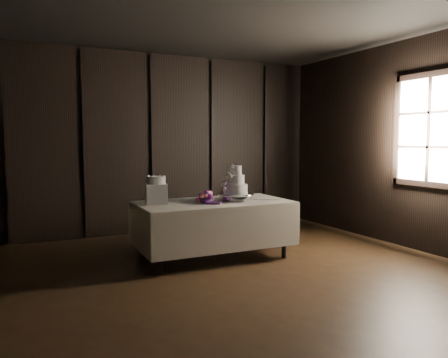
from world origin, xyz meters
TOP-DOWN VIEW (x-y plane):
  - room at (0.00, 0.00)m, footprint 6.08×7.08m
  - window at (2.97, 0.50)m, footprint 0.06×1.16m
  - display_table at (0.22, 1.51)m, footprint 2.00×1.06m
  - cake_stand at (0.52, 1.48)m, footprint 0.62×0.62m
  - wedding_cake at (0.50, 1.46)m, footprint 0.35×0.31m
  - bouquet at (0.07, 1.42)m, footprint 0.50×0.51m
  - box_pedestal at (-0.51, 1.66)m, footprint 0.31×0.31m
  - small_cake at (-0.51, 1.66)m, footprint 0.32×0.32m
  - cake_knife at (0.87, 1.33)m, footprint 0.33×0.21m

SIDE VIEW (x-z plane):
  - display_table at x=0.22m, z-range 0.04..0.80m
  - cake_knife at x=0.87m, z-range 0.76..0.77m
  - cake_stand at x=0.52m, z-range 0.76..0.85m
  - bouquet at x=0.07m, z-range 0.73..0.93m
  - box_pedestal at x=-0.51m, z-range 0.76..1.01m
  - wedding_cake at x=0.50m, z-range 0.81..1.18m
  - small_cake at x=-0.51m, z-range 1.01..1.11m
  - room at x=0.00m, z-range -0.04..3.04m
  - window at x=2.97m, z-range 0.92..2.48m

